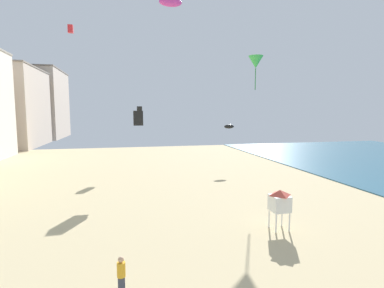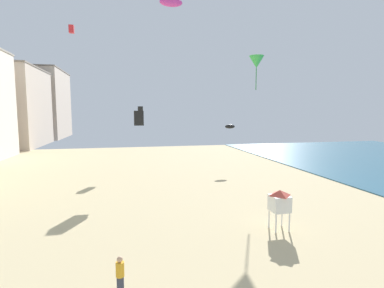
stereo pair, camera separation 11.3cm
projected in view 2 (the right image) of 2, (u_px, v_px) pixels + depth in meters
name	position (u px, v px, depth m)	size (l,w,h in m)	color
boardwalk_hotel_far	(12.00, 107.00, 63.43)	(12.01, 19.62, 16.96)	#C6B29E
boardwalk_hotel_distant	(40.00, 104.00, 84.63)	(13.15, 21.44, 19.42)	#C6B29E
kite_flyer	(120.00, 274.00, 11.82)	(0.34, 0.34, 1.64)	#383D4C
lifeguard_stand	(280.00, 201.00, 18.40)	(1.10, 1.10, 2.55)	white
kite_red_box_2	(71.00, 29.00, 32.30)	(0.53, 0.53, 0.83)	red
kite_black_parafoil	(230.00, 127.00, 40.56)	(1.41, 0.39, 0.55)	black
kite_magenta_parafoil	(171.00, 2.00, 29.38)	(2.30, 0.64, 0.90)	#DB3D9E
kite_black_box	(139.00, 118.00, 30.40)	(0.96, 0.96, 1.51)	black
kite_green_delta	(256.00, 62.00, 33.58)	(1.68, 1.68, 3.83)	green
kite_black_box_2	(140.00, 110.00, 40.28)	(0.68, 0.68, 1.07)	black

